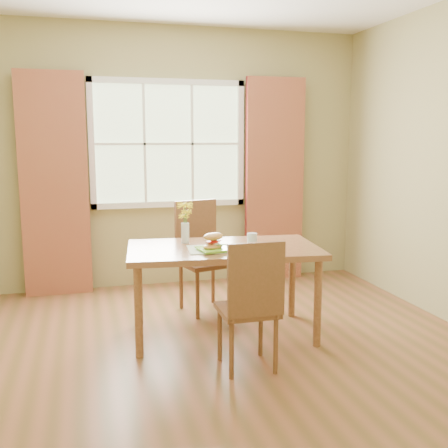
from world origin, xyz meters
TOP-DOWN VIEW (x-y plane):
  - room at (0.00, 0.00)m, footprint 4.24×3.84m
  - window at (0.00, 1.87)m, footprint 1.62×0.06m
  - curtain_left at (-1.15, 1.78)m, footprint 0.65×0.08m
  - curtain_right at (1.15, 1.78)m, footprint 0.65×0.08m
  - dining_table at (0.16, 0.27)m, footprint 1.56×0.99m
  - chair_near at (0.16, -0.43)m, footprint 0.38×0.38m
  - chair_far at (0.14, 0.97)m, footprint 0.51×0.51m
  - placemat at (0.09, 0.18)m, footprint 0.48×0.37m
  - plate at (0.05, 0.12)m, footprint 0.26×0.26m
  - croissant_sandwich at (0.04, 0.12)m, footprint 0.20×0.17m
  - water_glass at (0.36, 0.16)m, footprint 0.08×0.08m
  - flower_vase at (-0.10, 0.50)m, footprint 0.14×0.14m

SIDE VIEW (x-z plane):
  - chair_near at x=0.16m, z-range 0.04..0.96m
  - chair_far at x=0.14m, z-range 0.05..1.05m
  - dining_table at x=0.16m, z-range 0.29..1.01m
  - placemat at x=0.09m, z-range 0.72..0.73m
  - plate at x=0.05m, z-range 0.73..0.74m
  - water_glass at x=0.36m, z-range 0.72..0.84m
  - croissant_sandwich at x=0.04m, z-range 0.74..0.86m
  - flower_vase at x=-0.10m, z-range 0.75..1.09m
  - curtain_left at x=-1.15m, z-range 0.00..2.20m
  - curtain_right at x=1.15m, z-range 0.00..2.20m
  - room at x=0.00m, z-range -0.02..2.72m
  - window at x=0.00m, z-range 0.84..2.16m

